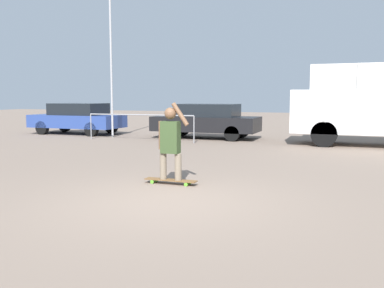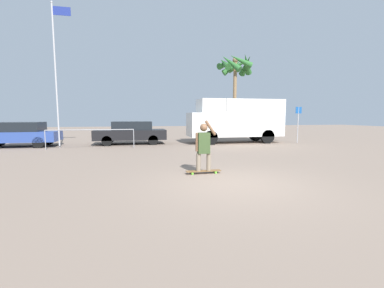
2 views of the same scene
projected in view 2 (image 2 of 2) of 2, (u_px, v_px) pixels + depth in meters
name	position (u px, v px, depth m)	size (l,w,h in m)	color
ground_plane	(235.00, 183.00, 6.91)	(80.00, 80.00, 0.00)	gray
skateboard	(204.00, 171.00, 8.08)	(1.11, 0.23, 0.09)	brown
person_skateboarder	(204.00, 144.00, 7.99)	(0.66, 0.24, 1.59)	gray
camper_van	(236.00, 119.00, 17.35)	(6.33, 2.02, 2.91)	black
parked_car_black	(131.00, 132.00, 16.55)	(4.48, 1.82, 1.47)	black
parked_car_blue	(19.00, 134.00, 15.04)	(4.38, 1.90, 1.46)	black
palm_tree_near_van	(236.00, 67.00, 24.34)	(3.50, 3.56, 7.58)	#8E704C
flagpole	(56.00, 68.00, 14.35)	(1.01, 0.12, 8.05)	#B7B7BC
street_sign	(298.00, 120.00, 17.26)	(0.44, 0.06, 2.42)	#B7B7BC
plaza_railing_segment	(91.00, 132.00, 14.12)	(4.66, 0.05, 1.08)	#99999E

